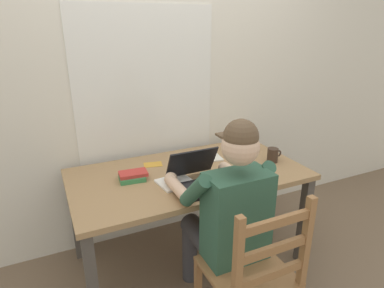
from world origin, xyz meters
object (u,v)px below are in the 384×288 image
desk (189,183)px  wooden_chair (253,275)px  seated_person (226,211)px  laptop (199,178)px  coffee_mug_dark (273,155)px  computer_mouse (233,178)px  landscape_photo_print (153,164)px  book_stack_main (133,176)px  coffee_mug_white (244,145)px

desk → wooden_chair: wooden_chair is taller
seated_person → wooden_chair: (-0.00, -0.28, -0.22)m
wooden_chair → laptop: 0.65m
laptop → coffee_mug_dark: (0.65, 0.10, 0.00)m
seated_person → computer_mouse: seated_person is taller
landscape_photo_print → computer_mouse: bearing=-37.9°
computer_mouse → book_stack_main: book_stack_main is taller
wooden_chair → computer_mouse: size_ratio=9.30×
computer_mouse → desk: bearing=130.9°
desk → coffee_mug_white: bearing=16.7°
laptop → coffee_mug_white: (0.58, 0.37, -0.00)m
desk → coffee_mug_white: (0.56, 0.17, 0.13)m
computer_mouse → book_stack_main: 0.64m
desk → coffee_mug_dark: (0.63, -0.10, 0.13)m
coffee_mug_white → book_stack_main: bearing=-172.5°
seated_person → computer_mouse: 0.33m
seated_person → coffee_mug_dark: bearing=32.4°
laptop → computer_mouse: bearing=-9.3°
laptop → book_stack_main: bearing=145.4°
wooden_chair → computer_mouse: bearing=69.8°
laptop → landscape_photo_print: laptop is taller
desk → coffee_mug_white: size_ratio=13.80×
coffee_mug_dark → coffee_mug_white: bearing=104.8°
desk → landscape_photo_print: size_ratio=12.09×
desk → book_stack_main: book_stack_main is taller
laptop → coffee_mug_white: size_ratio=2.95×
laptop → wooden_chair: bearing=-87.1°
wooden_chair → coffee_mug_white: wooden_chair is taller
desk → book_stack_main: 0.39m
seated_person → coffee_mug_white: seated_person is taller
wooden_chair → landscape_photo_print: 1.04m
coffee_mug_white → book_stack_main: (-0.94, -0.12, -0.02)m
computer_mouse → coffee_mug_white: coffee_mug_white is taller
book_stack_main → landscape_photo_print: (0.20, 0.18, -0.03)m
desk → landscape_photo_print: landscape_photo_print is taller
book_stack_main → wooden_chair: bearing=-64.9°
wooden_chair → coffee_mug_dark: bearing=47.3°
desk → seated_person: (0.01, -0.49, 0.05)m
computer_mouse → coffee_mug_dark: (0.43, 0.14, 0.04)m
laptop → seated_person: bearing=-84.3°
desk → computer_mouse: bearing=-49.1°
seated_person → book_stack_main: size_ratio=6.48×
seated_person → coffee_mug_white: 0.86m
seated_person → book_stack_main: (-0.38, 0.54, 0.06)m
landscape_photo_print → book_stack_main: bearing=-125.6°
seated_person → wooden_chair: size_ratio=1.33×
coffee_mug_dark → seated_person: bearing=-147.6°
coffee_mug_dark → landscape_photo_print: bearing=158.4°
seated_person → desk: bearing=90.8°
laptop → coffee_mug_dark: size_ratio=2.88×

